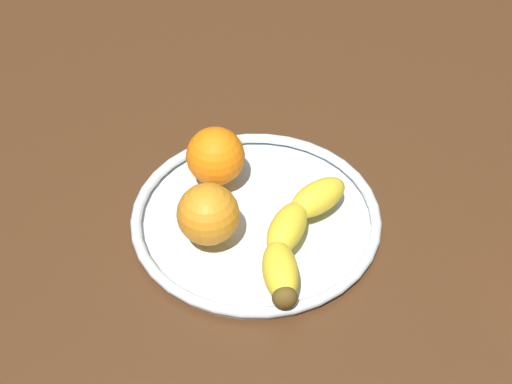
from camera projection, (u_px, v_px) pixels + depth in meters
ground_plane at (256, 234)px, 81.91cm from camera, size 143.67×143.67×4.00cm
fruit_bowl at (256, 217)px, 79.88cm from camera, size 28.34×28.34×1.80cm
banana at (295, 233)px, 74.35cm from camera, size 18.94×9.95×3.64cm
orange_front_left at (215, 156)px, 80.85cm from camera, size 6.82×6.82×6.82cm
orange_back_right at (208, 214)px, 74.24cm from camera, size 6.73×6.73×6.73cm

